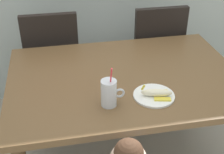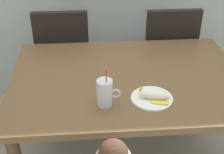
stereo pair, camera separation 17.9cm
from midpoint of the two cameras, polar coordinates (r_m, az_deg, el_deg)
dining_table at (r=1.97m, az=5.36°, el=-2.23°), size 1.43×1.01×0.75m
dining_chair_left at (r=2.63m, az=-6.81°, el=3.94°), size 0.44×0.44×0.96m
dining_chair_right at (r=2.70m, az=11.85°, el=4.28°), size 0.44×0.44×0.96m
milk_cup at (r=1.63m, az=1.84°, el=-3.24°), size 0.13×0.09×0.25m
snack_plate at (r=1.73m, az=10.25°, el=-3.97°), size 0.23×0.23×0.01m
peeled_banana at (r=1.71m, az=10.81°, el=-3.52°), size 0.18×0.12×0.07m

